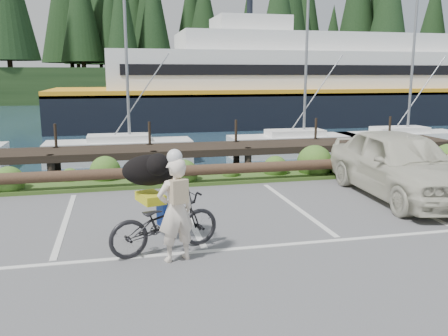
# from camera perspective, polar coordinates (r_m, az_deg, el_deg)

# --- Properties ---
(ground) EXTENTS (72.00, 72.00, 0.00)m
(ground) POSITION_cam_1_polar(r_m,az_deg,el_deg) (8.89, -2.65, -9.09)
(ground) COLOR #535355
(harbor_backdrop) EXTENTS (170.00, 160.00, 30.00)m
(harbor_backdrop) POSITION_cam_1_polar(r_m,az_deg,el_deg) (86.70, -11.84, 8.97)
(harbor_backdrop) COLOR #1C3344
(harbor_backdrop) RESTS_ON ground
(vegetation_strip) EXTENTS (34.00, 1.60, 0.10)m
(vegetation_strip) POSITION_cam_1_polar(r_m,az_deg,el_deg) (13.92, -6.57, -1.43)
(vegetation_strip) COLOR #3D5B21
(vegetation_strip) RESTS_ON ground
(log_rail) EXTENTS (32.00, 0.30, 0.60)m
(log_rail) POSITION_cam_1_polar(r_m,az_deg,el_deg) (13.26, -6.23, -2.29)
(log_rail) COLOR #443021
(log_rail) RESTS_ON ground
(bicycle) EXTENTS (2.15, 1.28, 1.07)m
(bicycle) POSITION_cam_1_polar(r_m,az_deg,el_deg) (8.42, -7.13, -6.51)
(bicycle) COLOR black
(bicycle) RESTS_ON ground
(cyclist) EXTENTS (0.74, 0.59, 1.75)m
(cyclist) POSITION_cam_1_polar(r_m,az_deg,el_deg) (7.91, -5.84, -5.06)
(cyclist) COLOR white
(cyclist) RESTS_ON ground
(dog) EXTENTS (0.76, 1.10, 0.58)m
(dog) POSITION_cam_1_polar(r_m,az_deg,el_deg) (8.80, -8.93, -0.26)
(dog) COLOR black
(dog) RESTS_ON bicycle
(parked_car) EXTENTS (2.28, 5.14, 1.72)m
(parked_car) POSITION_cam_1_polar(r_m,az_deg,el_deg) (12.78, 20.43, 0.49)
(parked_car) COLOR beige
(parked_car) RESTS_ON ground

